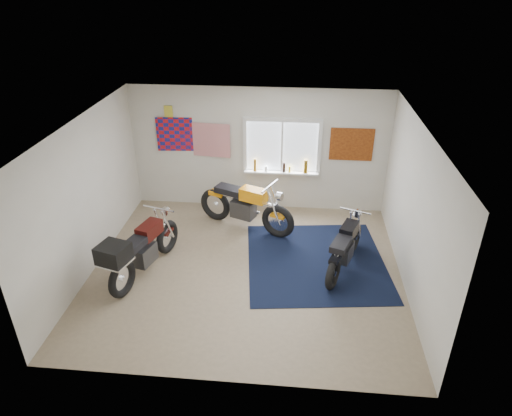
# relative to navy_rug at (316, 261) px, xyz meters

# --- Properties ---
(ground) EXTENTS (5.50, 5.50, 0.00)m
(ground) POSITION_rel_navy_rug_xyz_m (-1.26, -0.40, -0.01)
(ground) COLOR #9E896B
(ground) RESTS_ON ground
(room_shell) EXTENTS (5.50, 5.50, 5.50)m
(room_shell) POSITION_rel_navy_rug_xyz_m (-1.26, -0.40, 1.63)
(room_shell) COLOR white
(room_shell) RESTS_ON ground
(navy_rug) EXTENTS (2.80, 2.88, 0.01)m
(navy_rug) POSITION_rel_navy_rug_xyz_m (0.00, 0.00, 0.00)
(navy_rug) COLOR black
(navy_rug) RESTS_ON ground
(window_assembly) EXTENTS (1.66, 0.17, 1.26)m
(window_assembly) POSITION_rel_navy_rug_xyz_m (-0.76, 2.07, 1.36)
(window_assembly) COLOR white
(window_assembly) RESTS_ON room_shell
(oil_bottles) EXTENTS (1.17, 0.09, 0.30)m
(oil_bottles) POSITION_rel_navy_rug_xyz_m (-0.68, 2.00, 1.02)
(oil_bottles) COLOR #8B5B14
(oil_bottles) RESTS_ON window_assembly
(flag_display) EXTENTS (1.60, 0.10, 1.17)m
(flag_display) POSITION_rel_navy_rug_xyz_m (-3.16, 2.08, 2.14)
(flag_display) COLOR red
(flag_display) RESTS_ON room_shell
(triumph_poster) EXTENTS (0.90, 0.03, 0.70)m
(triumph_poster) POSITION_rel_navy_rug_xyz_m (0.69, 2.08, 1.54)
(triumph_poster) COLOR #A54C14
(triumph_poster) RESTS_ON room_shell
(yellow_triumph) EXTENTS (2.08, 1.02, 1.11)m
(yellow_triumph) POSITION_rel_navy_rug_xyz_m (-1.45, 1.11, 0.48)
(yellow_triumph) COLOR black
(yellow_triumph) RESTS_ON ground
(black_chrome_bike) EXTENTS (0.84, 1.79, 0.96)m
(black_chrome_bike) POSITION_rel_navy_rug_xyz_m (0.48, -0.15, 0.41)
(black_chrome_bike) COLOR black
(black_chrome_bike) RESTS_ON navy_rug
(maroon_tourer) EXTENTS (0.95, 2.04, 1.04)m
(maroon_tourer) POSITION_rel_navy_rug_xyz_m (-3.06, -0.75, 0.54)
(maroon_tourer) COLOR black
(maroon_tourer) RESTS_ON ground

